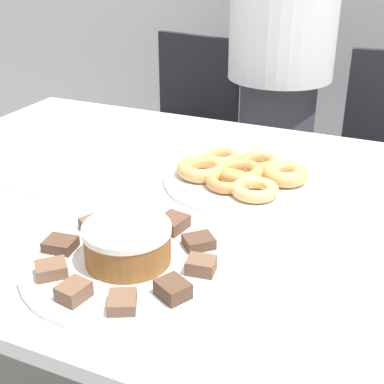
{
  "coord_description": "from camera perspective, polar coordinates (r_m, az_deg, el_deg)",
  "views": [
    {
      "loc": [
        0.45,
        -1.0,
        1.29
      ],
      "look_at": [
        0.04,
        -0.09,
        0.81
      ],
      "focal_mm": 50.0,
      "sensor_mm": 36.0,
      "label": 1
    }
  ],
  "objects": [
    {
      "name": "table",
      "position": [
        1.26,
        -0.21,
        -3.64
      ],
      "size": [
        1.61,
        1.1,
        0.75
      ],
      "color": "silver",
      "rests_on": "ground_plane"
    },
    {
      "name": "person_standing",
      "position": [
        1.99,
        9.41,
        13.4
      ],
      "size": [
        0.37,
        0.37,
        1.67
      ],
      "color": "#383842",
      "rests_on": "ground_plane"
    },
    {
      "name": "office_chair_left",
      "position": [
        2.31,
        -1.45,
        4.21
      ],
      "size": [
        0.52,
        0.52,
        0.92
      ],
      "rotation": [
        0.0,
        0.0,
        -0.19
      ],
      "color": "black",
      "rests_on": "ground_plane"
    },
    {
      "name": "plate_cake",
      "position": [
        0.99,
        -6.77,
        -7.45
      ],
      "size": [
        0.39,
        0.39,
        0.01
      ],
      "color": "white",
      "rests_on": "table"
    },
    {
      "name": "plate_donuts",
      "position": [
        1.3,
        5.09,
        1.27
      ],
      "size": [
        0.37,
        0.37,
        0.01
      ],
      "color": "white",
      "rests_on": "table"
    },
    {
      "name": "frosted_cake",
      "position": [
        0.96,
        -6.89,
        -5.44
      ],
      "size": [
        0.16,
        0.16,
        0.07
      ],
      "color": "brown",
      "rests_on": "plate_cake"
    },
    {
      "name": "lamington_0",
      "position": [
        0.87,
        -7.45,
        -11.56
      ],
      "size": [
        0.06,
        0.07,
        0.02
      ],
      "rotation": [
        0.0,
        0.0,
        5.17
      ],
      "color": "brown",
      "rests_on": "plate_cake"
    },
    {
      "name": "lamington_1",
      "position": [
        0.88,
        -2.05,
        -10.32
      ],
      "size": [
        0.07,
        0.06,
        0.03
      ],
      "rotation": [
        0.0,
        0.0,
        5.79
      ],
      "color": "#513828",
      "rests_on": "plate_cake"
    },
    {
      "name": "lamington_2",
      "position": [
        0.94,
        0.98,
        -7.83
      ],
      "size": [
        0.05,
        0.05,
        0.03
      ],
      "rotation": [
        0.0,
        0.0,
        6.42
      ],
      "color": "brown",
      "rests_on": "plate_cake"
    },
    {
      "name": "lamington_3",
      "position": [
        1.01,
        0.73,
        -5.31
      ],
      "size": [
        0.07,
        0.07,
        0.02
      ],
      "rotation": [
        0.0,
        0.0,
        7.05
      ],
      "color": "#513828",
      "rests_on": "plate_cake"
    },
    {
      "name": "lamington_4",
      "position": [
        1.07,
        -2.11,
        -3.34
      ],
      "size": [
        0.06,
        0.07,
        0.03
      ],
      "rotation": [
        0.0,
        0.0,
        7.68
      ],
      "color": "brown",
      "rests_on": "plate_cake"
    },
    {
      "name": "lamington_5",
      "position": [
        1.09,
        -6.32,
        -2.79
      ],
      "size": [
        0.07,
        0.07,
        0.02
      ],
      "rotation": [
        0.0,
        0.0,
        8.31
      ],
      "color": "brown",
      "rests_on": "plate_cake"
    },
    {
      "name": "lamington_6",
      "position": [
        1.08,
        -10.65,
        -3.46
      ],
      "size": [
        0.06,
        0.05,
        0.03
      ],
      "rotation": [
        0.0,
        0.0,
        8.94
      ],
      "color": "brown",
      "rests_on": "plate_cake"
    },
    {
      "name": "lamington_7",
      "position": [
        1.03,
        -13.87,
        -5.44
      ],
      "size": [
        0.06,
        0.06,
        0.02
      ],
      "rotation": [
        0.0,
        0.0,
        9.56
      ],
      "color": "#513828",
      "rests_on": "plate_cake"
    },
    {
      "name": "lamington_8",
      "position": [
        0.96,
        -14.78,
        -7.97
      ],
      "size": [
        0.07,
        0.07,
        0.02
      ],
      "rotation": [
        0.0,
        0.0,
        10.19
      ],
      "color": "brown",
      "rests_on": "plate_cake"
    },
    {
      "name": "lamington_9",
      "position": [
        0.9,
        -12.51,
        -10.32
      ],
      "size": [
        0.05,
        0.06,
        0.03
      ],
      "rotation": [
        0.0,
        0.0,
        10.82
      ],
      "color": "brown",
      "rests_on": "plate_cake"
    },
    {
      "name": "donut_0",
      "position": [
        1.29,
        5.12,
        2.13
      ],
      "size": [
        0.12,
        0.12,
        0.03
      ],
      "color": "#C68447",
      "rests_on": "plate_donuts"
    },
    {
      "name": "donut_1",
      "position": [
        1.25,
        3.89,
        1.18
      ],
      "size": [
        0.11,
        0.11,
        0.03
      ],
      "color": "#C68447",
      "rests_on": "plate_donuts"
    },
    {
      "name": "donut_2",
      "position": [
        1.21,
        6.72,
        0.26
      ],
      "size": [
        0.11,
        0.11,
        0.03
      ],
      "color": "#E5AD66",
      "rests_on": "plate_donuts"
    },
    {
      "name": "donut_3",
      "position": [
        1.29,
        9.9,
        1.9
      ],
      "size": [
        0.11,
        0.11,
        0.04
      ],
      "color": "tan",
      "rests_on": "plate_donuts"
    },
    {
      "name": "donut_4",
      "position": [
        1.36,
        7.07,
        3.18
      ],
      "size": [
        0.11,
        0.11,
        0.03
      ],
      "color": "#D18E4C",
      "rests_on": "plate_donuts"
    },
    {
      "name": "donut_5",
      "position": [
        1.38,
        3.3,
        3.68
      ],
      "size": [
        0.1,
        0.1,
        0.03
      ],
      "color": "tan",
      "rests_on": "plate_donuts"
    },
    {
      "name": "donut_6",
      "position": [
        1.3,
        1.12,
        2.52
      ],
      "size": [
        0.13,
        0.13,
        0.04
      ],
      "color": "tan",
      "rests_on": "plate_donuts"
    },
    {
      "name": "napkin",
      "position": [
        1.35,
        -16.57,
        1.04
      ],
      "size": [
        0.14,
        0.11,
        0.01
      ],
      "color": "white",
      "rests_on": "table"
    }
  ]
}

